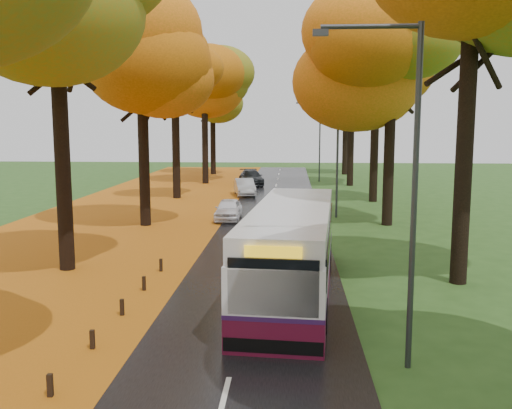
# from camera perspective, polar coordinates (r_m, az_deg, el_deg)

# --- Properties ---
(road) EXTENTS (6.50, 90.00, 0.04)m
(road) POSITION_cam_1_polar(r_m,az_deg,el_deg) (30.71, 0.90, -2.70)
(road) COLOR black
(road) RESTS_ON ground
(centre_line) EXTENTS (0.12, 90.00, 0.01)m
(centre_line) POSITION_cam_1_polar(r_m,az_deg,el_deg) (30.71, 0.90, -2.66)
(centre_line) COLOR silver
(centre_line) RESTS_ON road
(leaf_verge) EXTENTS (12.00, 90.00, 0.02)m
(leaf_verge) POSITION_cam_1_polar(r_m,az_deg,el_deg) (32.39, -15.23, -2.44)
(leaf_verge) COLOR #93510D
(leaf_verge) RESTS_ON ground
(leaf_drift) EXTENTS (0.90, 90.00, 0.01)m
(leaf_drift) POSITION_cam_1_polar(r_m,az_deg,el_deg) (30.99, -4.75, -2.58)
(leaf_drift) COLOR #B45C12
(leaf_drift) RESTS_ON road
(trees_left) EXTENTS (9.20, 74.00, 13.88)m
(trees_left) POSITION_cam_1_polar(r_m,az_deg,el_deg) (33.52, -11.65, 14.38)
(trees_left) COLOR black
(trees_left) RESTS_ON ground
(trees_right) EXTENTS (9.30, 74.20, 13.96)m
(trees_right) POSITION_cam_1_polar(r_m,az_deg,el_deg) (32.81, 14.19, 14.71)
(trees_right) COLOR black
(trees_right) RESTS_ON ground
(streetlamp_near) EXTENTS (2.45, 0.18, 8.00)m
(streetlamp_near) POSITION_cam_1_polar(r_m,az_deg,el_deg) (13.43, 14.60, 3.30)
(streetlamp_near) COLOR #333538
(streetlamp_near) RESTS_ON ground
(streetlamp_mid) EXTENTS (2.45, 0.18, 8.00)m
(streetlamp_mid) POSITION_cam_1_polar(r_m,az_deg,el_deg) (35.25, 7.76, 6.30)
(streetlamp_mid) COLOR #333538
(streetlamp_mid) RESTS_ON ground
(streetlamp_far) EXTENTS (2.45, 0.18, 8.00)m
(streetlamp_far) POSITION_cam_1_polar(r_m,az_deg,el_deg) (57.20, 6.15, 6.99)
(streetlamp_far) COLOR #333538
(streetlamp_far) RESTS_ON ground
(bus) EXTENTS (3.49, 11.41, 2.96)m
(bus) POSITION_cam_1_polar(r_m,az_deg,el_deg) (19.41, 3.59, -4.37)
(bus) COLOR #570D25
(bus) RESTS_ON road
(car_white) EXTENTS (1.51, 3.71, 1.26)m
(car_white) POSITION_cam_1_polar(r_m,az_deg,el_deg) (34.20, -2.76, -0.49)
(car_white) COLOR white
(car_white) RESTS_ON road
(car_silver) EXTENTS (2.17, 4.28, 1.35)m
(car_silver) POSITION_cam_1_polar(r_m,az_deg,el_deg) (45.77, -1.15, 1.75)
(car_silver) COLOR #A3A6AB
(car_silver) RESTS_ON road
(car_dark) EXTENTS (2.88, 5.13, 1.40)m
(car_dark) POSITION_cam_1_polar(r_m,az_deg,el_deg) (53.47, -0.49, 2.70)
(car_dark) COLOR black
(car_dark) RESTS_ON road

